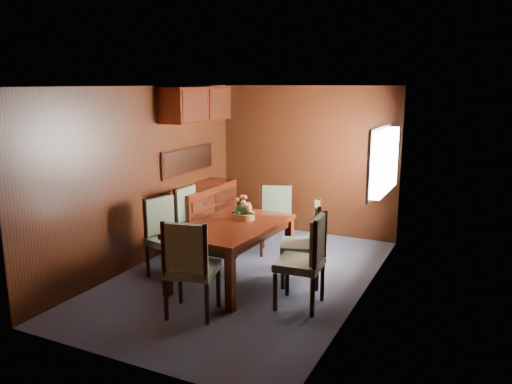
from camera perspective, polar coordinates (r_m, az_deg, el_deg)
The scene contains 11 objects.
ground at distance 6.50m, azimuth -1.34°, elevation -9.68°, with size 4.50×4.50×0.00m, color #373A4B.
room_shell at distance 6.42m, azimuth -0.89°, elevation 5.13°, with size 3.06×4.52×2.41m.
sideboard at distance 7.77m, azimuth -6.22°, elevation -2.54°, with size 0.48×1.40×0.90m, color #381007.
dining_table at distance 6.17m, azimuth -2.76°, elevation -4.57°, with size 1.09×1.66×0.75m.
chair_left_near at distance 6.49m, azimuth -10.26°, elevation -4.55°, with size 0.57×0.58×1.03m.
chair_left_far at distance 7.07m, azimuth -7.30°, elevation -3.04°, with size 0.48×0.50×1.03m.
chair_right_near at distance 5.50m, azimuth 5.85°, elevation -7.32°, with size 0.52×0.54×1.06m.
chair_right_far at distance 6.15m, azimuth 5.87°, elevation -5.32°, with size 0.61×0.62×1.04m.
chair_head at distance 5.29m, azimuth -7.63°, elevation -8.08°, with size 0.61×0.60×1.08m.
chair_foot at distance 7.30m, azimuth 2.34°, elevation -2.66°, with size 0.60×0.59×0.99m.
flower_centerpiece at distance 6.28m, azimuth -1.41°, elevation -1.93°, with size 0.29×0.29×0.29m.
Camera 1 is at (2.75, -5.36, 2.44)m, focal length 35.00 mm.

